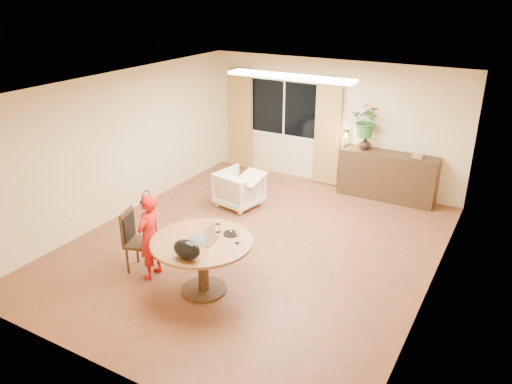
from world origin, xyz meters
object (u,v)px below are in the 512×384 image
dining_chair (141,241)px  child (150,236)px  dining_table (202,251)px  sideboard (387,176)px  armchair (239,189)px

dining_chair → child: bearing=-33.8°
dining_table → sideboard: sideboard is taller
dining_table → dining_chair: (-1.12, 0.02, -0.15)m
armchair → sideboard: bearing=-133.0°
child → sideboard: child is taller
dining_chair → armchair: bearing=71.8°
dining_chair → sideboard: bearing=44.4°
sideboard → armchair: bearing=-143.5°
dining_chair → dining_table: bearing=-18.2°
dining_table → dining_chair: bearing=179.0°
dining_table → sideboard: bearing=74.0°
child → dining_chair: bearing=-111.5°
armchair → dining_chair: bearing=99.4°
dining_table → child: (-0.88, -0.05, 0.02)m
child → sideboard: size_ratio=0.68×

